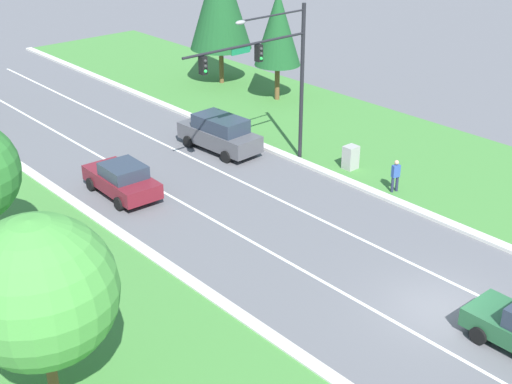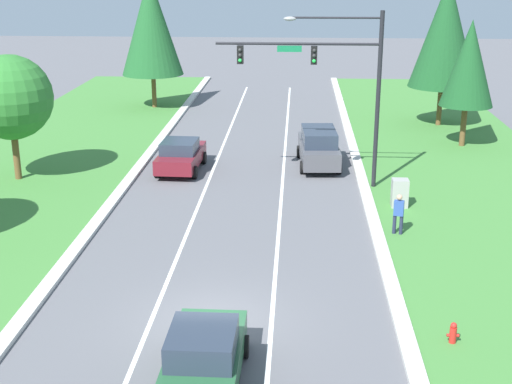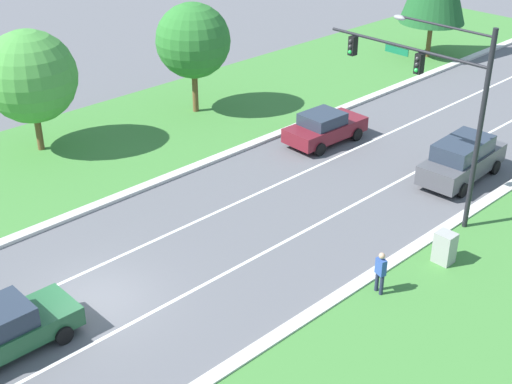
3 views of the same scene
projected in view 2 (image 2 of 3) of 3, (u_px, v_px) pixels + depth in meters
ground_plane at (211, 321)px, 21.25m from camera, size 160.00×160.00×0.00m
curb_strip_right at (402, 324)px, 20.91m from camera, size 0.50×90.00×0.15m
curb_strip_left at (26, 314)px, 21.54m from camera, size 0.50×90.00×0.15m
lane_stripe_inner_left at (152, 319)px, 21.35m from camera, size 0.14×81.00×0.01m
lane_stripe_inner_right at (272, 323)px, 21.15m from camera, size 0.14×81.00×0.01m
traffic_signal_mast at (333, 73)px, 32.01m from camera, size 7.46×0.41×8.14m
graphite_suv at (319, 147)px, 36.90m from camera, size 2.27×5.06×1.95m
forest_sedan at (204, 357)px, 17.85m from camera, size 2.06×4.32×1.64m
burgundy_sedan at (181, 155)px, 36.04m from camera, size 2.21×4.45×1.62m
utility_cabinet at (400, 194)px, 30.65m from camera, size 0.70×0.60×1.30m
pedestrian at (399, 213)px, 27.51m from camera, size 0.42×0.31×1.69m
fire_hydrant at (453, 334)px, 19.84m from camera, size 0.34×0.20×0.70m
conifer_near_right_tree at (469, 64)px, 39.40m from camera, size 2.97×2.97×7.15m
oak_near_left_tree at (10, 98)px, 33.49m from camera, size 4.01×4.01×6.08m
conifer_far_right_tree at (446, 32)px, 44.10m from camera, size 4.23×4.23×9.33m
conifer_mid_left_tree at (151, 25)px, 49.59m from camera, size 4.32×4.32×9.35m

